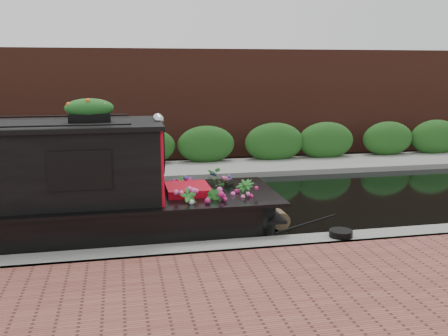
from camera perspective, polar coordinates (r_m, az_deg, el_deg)
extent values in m
plane|color=black|center=(12.00, -7.63, -4.82)|extent=(80.00, 80.00, 0.00)
cube|color=gray|center=(8.89, -5.97, -10.70)|extent=(40.00, 0.60, 0.50)
cube|color=gray|center=(16.07, -8.78, -0.68)|extent=(40.00, 2.40, 0.34)
cube|color=#20511B|center=(16.95, -8.96, -0.06)|extent=(40.00, 1.10, 2.80)
cube|color=#54261C|center=(19.01, -9.30, 1.18)|extent=(40.00, 1.00, 8.00)
cube|color=red|center=(9.85, -7.45, 0.72)|extent=(0.07, 1.87, 1.45)
cube|color=black|center=(8.90, -16.14, -0.27)|extent=(0.96, 0.04, 0.59)
cube|color=red|center=(10.07, -4.17, -3.50)|extent=(0.86, 0.97, 0.54)
sphere|color=silver|center=(9.58, -7.44, 5.50)|extent=(0.19, 0.19, 0.19)
sphere|color=silver|center=(9.88, -7.58, 5.67)|extent=(0.19, 0.19, 0.19)
cube|color=black|center=(9.71, -15.09, 5.55)|extent=(0.77, 0.28, 0.16)
ellipsoid|color=orange|center=(9.69, -15.16, 6.76)|extent=(0.84, 0.30, 0.26)
imported|color=#266B26|center=(9.30, -4.04, -4.37)|extent=(0.41, 0.36, 0.66)
imported|color=#266B26|center=(9.52, -1.23, -4.23)|extent=(0.38, 0.40, 0.58)
imported|color=#266B26|center=(10.70, -0.10, -2.11)|extent=(0.79, 0.74, 0.70)
imported|color=#266B26|center=(9.92, 2.36, -3.30)|extent=(0.54, 0.54, 0.68)
imported|color=#266B26|center=(10.68, -4.72, -2.40)|extent=(0.35, 0.39, 0.62)
cylinder|color=brown|center=(10.65, 6.31, -5.85)|extent=(0.38, 0.39, 0.38)
cylinder|color=black|center=(9.60, 13.21, -7.28)|extent=(0.44, 0.44, 0.12)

